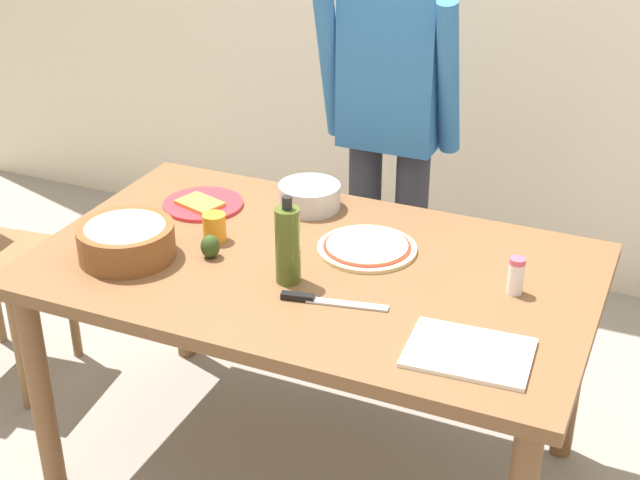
{
  "coord_description": "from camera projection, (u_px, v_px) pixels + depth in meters",
  "views": [
    {
      "loc": [
        0.94,
        -2.08,
        2.01
      ],
      "look_at": [
        0.0,
        0.05,
        0.81
      ],
      "focal_mm": 50.85,
      "sensor_mm": 36.0,
      "label": 1
    }
  ],
  "objects": [
    {
      "name": "cup_orange",
      "position": [
        214.0,
        227.0,
        2.71
      ],
      "size": [
        0.07,
        0.07,
        0.08
      ],
      "primitive_type": "cylinder",
      "color": "orange",
      "rests_on": "dining_table"
    },
    {
      "name": "plate_with_slice",
      "position": [
        203.0,
        204.0,
        2.94
      ],
      "size": [
        0.26,
        0.26,
        0.02
      ],
      "color": "red",
      "rests_on": "dining_table"
    },
    {
      "name": "olive_oil_bottle",
      "position": [
        288.0,
        244.0,
        2.46
      ],
      "size": [
        0.07,
        0.07,
        0.26
      ],
      "color": "#47561E",
      "rests_on": "dining_table"
    },
    {
      "name": "chef_knife",
      "position": [
        321.0,
        300.0,
        2.4
      ],
      "size": [
        0.29,
        0.08,
        0.02
      ],
      "color": "silver",
      "rests_on": "dining_table"
    },
    {
      "name": "cutting_board_white",
      "position": [
        469.0,
        353.0,
        2.19
      ],
      "size": [
        0.31,
        0.24,
        0.01
      ],
      "primitive_type": "cube",
      "rotation": [
        0.0,
        0.0,
        0.07
      ],
      "color": "white",
      "rests_on": "dining_table"
    },
    {
      "name": "ground",
      "position": [
        314.0,
        467.0,
        2.95
      ],
      "size": [
        8.0,
        8.0,
        0.0
      ],
      "primitive_type": "plane",
      "color": "gray"
    },
    {
      "name": "dining_table",
      "position": [
        313.0,
        290.0,
        2.64
      ],
      "size": [
        1.6,
        0.96,
        0.76
      ],
      "color": "brown",
      "rests_on": "ground"
    },
    {
      "name": "pizza_raw_on_board",
      "position": [
        367.0,
        248.0,
        2.67
      ],
      "size": [
        0.29,
        0.29,
        0.02
      ],
      "color": "beige",
      "rests_on": "dining_table"
    },
    {
      "name": "person_cook",
      "position": [
        391.0,
        120.0,
        3.15
      ],
      "size": [
        0.49,
        0.25,
        1.62
      ],
      "color": "#2D2D38",
      "rests_on": "ground"
    },
    {
      "name": "popcorn_bowl",
      "position": [
        126.0,
        238.0,
        2.61
      ],
      "size": [
        0.28,
        0.28,
        0.11
      ],
      "color": "brown",
      "rests_on": "dining_table"
    },
    {
      "name": "salt_shaker",
      "position": [
        516.0,
        276.0,
        2.43
      ],
      "size": [
        0.04,
        0.04,
        0.11
      ],
      "color": "white",
      "rests_on": "dining_table"
    },
    {
      "name": "avocado",
      "position": [
        210.0,
        246.0,
        2.62
      ],
      "size": [
        0.06,
        0.06,
        0.07
      ],
      "primitive_type": "ellipsoid",
      "color": "#2D4219",
      "rests_on": "dining_table"
    },
    {
      "name": "mixing_bowl_steel",
      "position": [
        309.0,
        196.0,
        2.92
      ],
      "size": [
        0.2,
        0.2,
        0.08
      ],
      "color": "#B7B7BC",
      "rests_on": "dining_table"
    }
  ]
}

